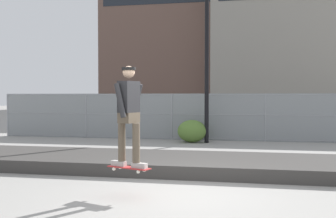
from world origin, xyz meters
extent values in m
plane|color=gray|center=(0.00, 0.00, 0.00)|extent=(120.00, 120.00, 0.00)
cube|color=#3D3A38|center=(0.00, 2.63, 0.15)|extent=(13.58, 2.54, 0.29)
cube|color=#B22D2D|center=(-0.78, -0.16, 0.51)|extent=(0.82, 0.45, 0.02)
cylinder|color=silver|center=(-0.50, -0.17, 0.47)|extent=(0.06, 0.05, 0.05)
cylinder|color=silver|center=(-0.56, -0.33, 0.47)|extent=(0.06, 0.05, 0.05)
cylinder|color=silver|center=(-0.99, 0.01, 0.47)|extent=(0.06, 0.05, 0.05)
cylinder|color=silver|center=(-1.05, -0.16, 0.47)|extent=(0.06, 0.05, 0.05)
cube|color=#99999E|center=(-0.53, -0.25, 0.50)|extent=(0.09, 0.15, 0.01)
cube|color=#99999E|center=(-1.02, -0.08, 0.50)|extent=(0.09, 0.15, 0.01)
cube|color=#B2ADA8|center=(-0.57, -0.24, 0.56)|extent=(0.30, 0.19, 0.09)
cube|color=#B2ADA8|center=(-0.98, -0.09, 0.56)|extent=(0.30, 0.19, 0.09)
cylinder|color=brown|center=(-0.63, -0.21, 0.95)|extent=(0.13, 0.13, 0.68)
cylinder|color=brown|center=(-0.92, -0.11, 0.95)|extent=(0.13, 0.13, 0.68)
cube|color=brown|center=(-0.78, -0.16, 1.37)|extent=(0.34, 0.40, 0.18)
cube|color=#262628|center=(-0.78, -0.16, 1.73)|extent=(0.33, 0.43, 0.54)
cylinder|color=#262628|center=(-0.69, 0.07, 1.67)|extent=(0.25, 0.16, 0.58)
cylinder|color=#262628|center=(-0.86, -0.39, 1.67)|extent=(0.25, 0.16, 0.58)
sphere|color=tan|center=(-0.78, -0.16, 2.16)|extent=(0.21, 0.21, 0.21)
cylinder|color=black|center=(-0.78, -0.16, 2.22)|extent=(0.24, 0.24, 0.05)
cylinder|color=gray|center=(-9.17, 9.19, 0.93)|extent=(0.06, 0.06, 1.85)
cylinder|color=gray|center=(-5.50, 9.19, 0.93)|extent=(0.06, 0.06, 1.85)
cylinder|color=gray|center=(-1.83, 9.19, 0.93)|extent=(0.06, 0.06, 1.85)
cylinder|color=gray|center=(1.83, 9.19, 0.93)|extent=(0.06, 0.06, 1.85)
cylinder|color=gray|center=(0.00, 9.19, 1.81)|extent=(18.34, 0.04, 0.04)
cylinder|color=gray|center=(0.00, 9.19, 1.02)|extent=(18.34, 0.04, 0.04)
cylinder|color=gray|center=(0.00, 9.19, 0.06)|extent=(18.34, 0.04, 0.04)
cube|color=gray|center=(0.00, 9.19, 0.93)|extent=(18.34, 0.01, 1.85)
cylinder|color=black|center=(-0.33, 8.32, 3.50)|extent=(0.16, 0.16, 7.00)
cube|color=#B7BABF|center=(-4.56, 12.20, 0.67)|extent=(4.51, 2.09, 0.70)
cube|color=#23282D|center=(-4.76, 12.18, 1.34)|extent=(2.30, 1.74, 0.64)
cylinder|color=black|center=(-3.26, 13.14, 0.32)|extent=(0.65, 0.28, 0.64)
cylinder|color=black|center=(-3.15, 11.43, 0.32)|extent=(0.65, 0.28, 0.64)
cylinder|color=black|center=(-5.98, 12.96, 0.32)|extent=(0.65, 0.28, 0.64)
cylinder|color=black|center=(-5.87, 11.25, 0.32)|extent=(0.65, 0.28, 0.64)
cube|color=#566B4C|center=(1.61, 12.21, 0.67)|extent=(4.54, 2.17, 0.70)
cube|color=#23282D|center=(1.41, 12.19, 1.34)|extent=(2.33, 1.78, 0.64)
cylinder|color=black|center=(2.89, 13.18, 0.32)|extent=(0.66, 0.29, 0.64)
cylinder|color=black|center=(3.04, 11.48, 0.32)|extent=(0.66, 0.29, 0.64)
cylinder|color=black|center=(0.17, 12.94, 0.32)|extent=(0.66, 0.29, 0.64)
cylinder|color=black|center=(0.32, 11.24, 0.32)|extent=(0.66, 0.29, 0.64)
cube|color=brown|center=(-9.18, 50.87, 11.89)|extent=(18.63, 13.48, 23.77)
cube|color=gray|center=(8.07, 47.70, 11.28)|extent=(22.95, 13.69, 22.57)
ellipsoid|color=#567A33|center=(-0.89, 8.33, 0.42)|extent=(1.10, 0.90, 0.85)
camera|label=1|loc=(1.29, -6.92, 1.74)|focal=43.68mm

